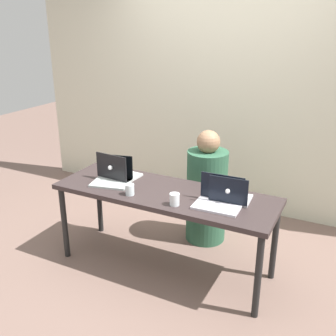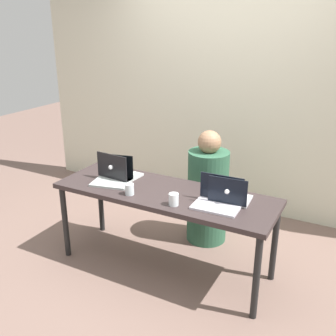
{
  "view_description": "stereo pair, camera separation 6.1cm",
  "coord_description": "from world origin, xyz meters",
  "views": [
    {
      "loc": [
        1.34,
        -2.58,
        2.0
      ],
      "look_at": [
        0.0,
        0.06,
        0.89
      ],
      "focal_mm": 42.0,
      "sensor_mm": 36.0,
      "label": 1
    },
    {
      "loc": [
        1.39,
        -2.55,
        2.0
      ],
      "look_at": [
        0.0,
        0.06,
        0.89
      ],
      "focal_mm": 42.0,
      "sensor_mm": 36.0,
      "label": 2
    }
  ],
  "objects": [
    {
      "name": "water_glass_left",
      "position": [
        -0.21,
        -0.18,
        0.75
      ],
      "size": [
        0.07,
        0.07,
        0.09
      ],
      "color": "silver",
      "rests_on": "desk"
    },
    {
      "name": "laptop_front_right",
      "position": [
        0.48,
        -0.05,
        0.76
      ],
      "size": [
        0.35,
        0.26,
        0.22
      ],
      "rotation": [
        0.0,
        0.0,
        0.03
      ],
      "color": "silver",
      "rests_on": "desk"
    },
    {
      "name": "laptop_back_right",
      "position": [
        0.53,
        0.06,
        0.76
      ],
      "size": [
        0.31,
        0.27,
        0.22
      ],
      "rotation": [
        0.0,
        0.0,
        3.21
      ],
      "color": "silver",
      "rests_on": "desk"
    },
    {
      "name": "desk",
      "position": [
        0.0,
        0.0,
        0.65
      ],
      "size": [
        1.83,
        0.61,
        0.71
      ],
      "color": "#332928",
      "rests_on": "ground"
    },
    {
      "name": "water_glass_right",
      "position": [
        0.18,
        -0.19,
        0.75
      ],
      "size": [
        0.08,
        0.08,
        0.09
      ],
      "color": "white",
      "rests_on": "desk"
    },
    {
      "name": "laptop_front_left",
      "position": [
        -0.48,
        -0.03,
        0.76
      ],
      "size": [
        0.36,
        0.29,
        0.22
      ],
      "rotation": [
        0.0,
        0.0,
        0.22
      ],
      "color": "#AFB8B4",
      "rests_on": "desk"
    },
    {
      "name": "ground_plane",
      "position": [
        0.0,
        0.0,
        0.0
      ],
      "size": [
        12.0,
        12.0,
        0.0
      ],
      "primitive_type": "plane",
      "color": "#745A51"
    },
    {
      "name": "person_at_center",
      "position": [
        0.13,
        0.61,
        0.48
      ],
      "size": [
        0.43,
        0.43,
        1.09
      ],
      "rotation": [
        0.0,
        0.0,
        3.27
      ],
      "color": "#2C5940",
      "rests_on": "ground"
    },
    {
      "name": "laptop_back_left",
      "position": [
        -0.5,
        0.07,
        0.76
      ],
      "size": [
        0.33,
        0.29,
        0.24
      ],
      "rotation": [
        0.0,
        0.0,
        3.07
      ],
      "color": "silver",
      "rests_on": "desk"
    },
    {
      "name": "back_wall",
      "position": [
        0.0,
        1.46,
        1.17
      ],
      "size": [
        4.75,
        0.1,
        2.34
      ],
      "primitive_type": "cube",
      "color": "beige",
      "rests_on": "ground"
    }
  ]
}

